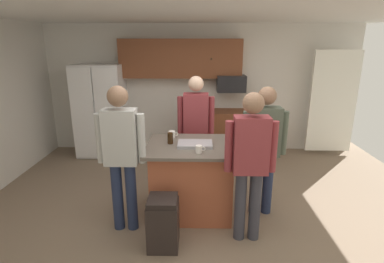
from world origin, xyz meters
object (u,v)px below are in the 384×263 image
at_px(person_guest_right, 196,124).
at_px(glass_pilsner, 170,138).
at_px(refrigerator, 101,111).
at_px(serving_tray, 195,144).
at_px(microwave_over_range, 231,83).
at_px(kitchen_island, 192,178).
at_px(mug_blue_stoneware, 199,149).
at_px(person_host_foreground, 250,158).
at_px(mug_ceramic_white, 172,134).
at_px(trash_bin, 163,223).
at_px(person_elder_center, 121,150).
at_px(person_guest_by_door, 264,143).

distance_m(person_guest_right, glass_pilsner, 0.86).
relative_size(refrigerator, serving_tray, 4.16).
distance_m(microwave_over_range, kitchen_island, 2.62).
bearing_deg(mug_blue_stoneware, person_host_foreground, -27.27).
distance_m(person_guest_right, mug_ceramic_white, 0.63).
distance_m(glass_pilsner, mug_blue_stoneware, 0.51).
xyz_separation_m(serving_tray, trash_bin, (-0.34, -0.73, -0.68)).
height_order(glass_pilsner, mug_blue_stoneware, glass_pilsner).
bearing_deg(refrigerator, mug_blue_stoneware, -51.90).
relative_size(refrigerator, person_host_foreground, 1.05).
height_order(person_elder_center, person_guest_right, person_elder_center).
bearing_deg(glass_pilsner, microwave_over_range, 66.17).
bearing_deg(trash_bin, person_guest_by_door, 31.49).
relative_size(refrigerator, microwave_over_range, 3.26).
bearing_deg(kitchen_island, glass_pilsner, 171.70).
relative_size(refrigerator, person_elder_center, 1.03).
height_order(microwave_over_range, person_host_foreground, person_host_foreground).
bearing_deg(microwave_over_range, kitchen_island, -107.45).
relative_size(kitchen_island, glass_pilsner, 7.98).
bearing_deg(trash_bin, glass_pilsner, 88.52).
relative_size(glass_pilsner, mug_ceramic_white, 1.09).
bearing_deg(refrigerator, microwave_over_range, 2.61).
relative_size(serving_tray, trash_bin, 0.72).
distance_m(refrigerator, microwave_over_range, 2.66).
distance_m(microwave_over_range, mug_blue_stoneware, 2.74).
bearing_deg(trash_bin, microwave_over_range, 71.59).
xyz_separation_m(refrigerator, person_guest_right, (1.92, -1.37, 0.10)).
relative_size(refrigerator, mug_blue_stoneware, 15.24).
relative_size(person_guest_right, mug_ceramic_white, 13.10).
bearing_deg(person_guest_right, mug_blue_stoneware, 5.74).
bearing_deg(mug_ceramic_white, glass_pilsner, -90.24).
xyz_separation_m(person_elder_center, person_guest_right, (0.85, 1.26, -0.02)).
bearing_deg(microwave_over_range, glass_pilsner, -113.83).
bearing_deg(serving_tray, microwave_over_range, 73.84).
distance_m(microwave_over_range, serving_tray, 2.50).
bearing_deg(kitchen_island, refrigerator, 130.29).
xyz_separation_m(glass_pilsner, trash_bin, (-0.02, -0.81, -0.73)).
bearing_deg(microwave_over_range, serving_tray, -106.16).
relative_size(person_guest_by_door, trash_bin, 2.82).
bearing_deg(mug_ceramic_white, mug_blue_stoneware, -58.13).
bearing_deg(mug_ceramic_white, kitchen_island, -47.17).
distance_m(microwave_over_range, person_guest_right, 1.69).
bearing_deg(trash_bin, kitchen_island, 68.75).
bearing_deg(person_elder_center, serving_tray, -3.42).
height_order(refrigerator, person_guest_by_door, refrigerator).
bearing_deg(glass_pilsner, person_host_foreground, -34.04).
bearing_deg(mug_blue_stoneware, serving_tray, 100.92).
height_order(person_host_foreground, person_guest_by_door, person_host_foreground).
distance_m(person_guest_by_door, mug_ceramic_white, 1.25).
bearing_deg(person_guest_right, person_elder_center, -30.89).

